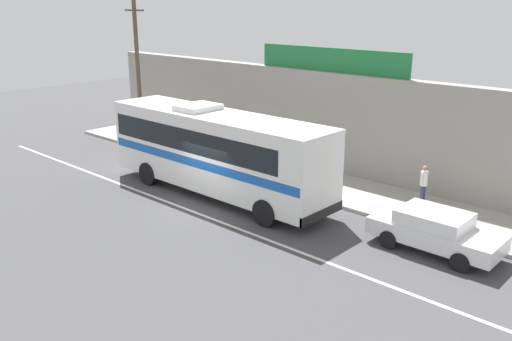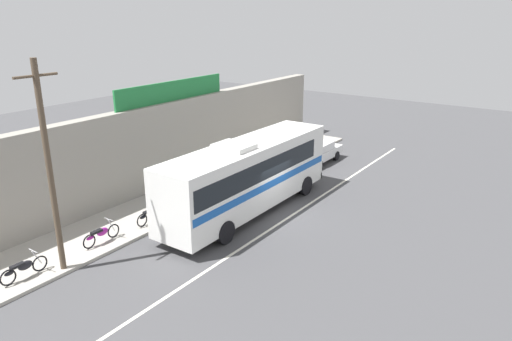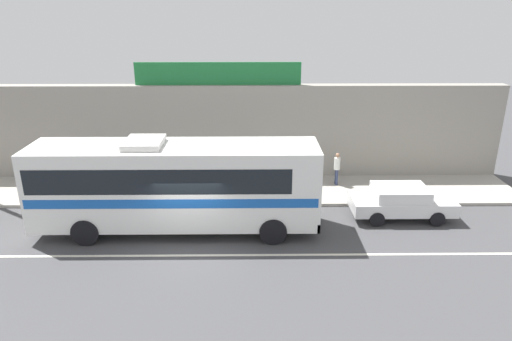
{
  "view_description": "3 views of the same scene",
  "coord_description": "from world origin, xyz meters",
  "px_view_note": "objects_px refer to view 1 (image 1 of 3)",
  "views": [
    {
      "loc": [
        15.42,
        -13.87,
        7.98
      ],
      "look_at": [
        1.81,
        1.0,
        1.66
      ],
      "focal_mm": 38.1,
      "sensor_mm": 36.0,
      "label": 1
    },
    {
      "loc": [
        -18.4,
        -11.67,
        9.57
      ],
      "look_at": [
        1.18,
        2.0,
        1.55
      ],
      "focal_mm": 33.35,
      "sensor_mm": 36.0,
      "label": 2
    },
    {
      "loc": [
        2.31,
        -15.51,
        8.63
      ],
      "look_at": [
        2.51,
        2.3,
        2.14
      ],
      "focal_mm": 32.49,
      "sensor_mm": 36.0,
      "label": 3
    }
  ],
  "objects_px": {
    "intercity_bus": "(215,148)",
    "parked_car": "(435,230)",
    "motorcycle_black": "(175,143)",
    "motorcycle_green": "(206,153)",
    "motorcycle_orange": "(137,133)",
    "utility_pole": "(138,72)",
    "pedestrian_by_curb": "(424,182)"
  },
  "relations": [
    {
      "from": "utility_pole",
      "to": "motorcycle_black",
      "type": "xyz_separation_m",
      "value": [
        2.19,
        0.52,
        -3.69
      ]
    },
    {
      "from": "utility_pole",
      "to": "motorcycle_green",
      "type": "relative_size",
      "value": 4.26
    },
    {
      "from": "intercity_bus",
      "to": "parked_car",
      "type": "xyz_separation_m",
      "value": [
        9.33,
        1.1,
        -1.33
      ]
    },
    {
      "from": "intercity_bus",
      "to": "pedestrian_by_curb",
      "type": "xyz_separation_m",
      "value": [
        7.21,
        4.57,
        -1.0
      ]
    },
    {
      "from": "pedestrian_by_curb",
      "to": "motorcycle_green",
      "type": "bearing_deg",
      "value": -170.99
    },
    {
      "from": "intercity_bus",
      "to": "pedestrian_by_curb",
      "type": "height_order",
      "value": "intercity_bus"
    },
    {
      "from": "parked_car",
      "to": "motorcycle_black",
      "type": "bearing_deg",
      "value": 173.04
    },
    {
      "from": "intercity_bus",
      "to": "parked_car",
      "type": "bearing_deg",
      "value": 6.71
    },
    {
      "from": "intercity_bus",
      "to": "motorcycle_black",
      "type": "distance_m",
      "value": 7.3
    },
    {
      "from": "motorcycle_black",
      "to": "pedestrian_by_curb",
      "type": "bearing_deg",
      "value": 6.43
    },
    {
      "from": "parked_car",
      "to": "motorcycle_green",
      "type": "bearing_deg",
      "value": 172.45
    },
    {
      "from": "intercity_bus",
      "to": "utility_pole",
      "type": "bearing_deg",
      "value": 163.88
    },
    {
      "from": "intercity_bus",
      "to": "motorcycle_black",
      "type": "relative_size",
      "value": 5.88
    },
    {
      "from": "parked_car",
      "to": "pedestrian_by_curb",
      "type": "height_order",
      "value": "pedestrian_by_curb"
    },
    {
      "from": "utility_pole",
      "to": "motorcycle_green",
      "type": "xyz_separation_m",
      "value": [
        4.92,
        0.33,
        -3.69
      ]
    },
    {
      "from": "motorcycle_orange",
      "to": "intercity_bus",
      "type": "bearing_deg",
      "value": -17.01
    },
    {
      "from": "parked_car",
      "to": "utility_pole",
      "type": "relative_size",
      "value": 0.53
    },
    {
      "from": "motorcycle_black",
      "to": "motorcycle_orange",
      "type": "relative_size",
      "value": 1.01
    },
    {
      "from": "motorcycle_green",
      "to": "motorcycle_black",
      "type": "bearing_deg",
      "value": 175.9
    },
    {
      "from": "motorcycle_black",
      "to": "motorcycle_green",
      "type": "bearing_deg",
      "value": -4.1
    },
    {
      "from": "intercity_bus",
      "to": "motorcycle_green",
      "type": "xyz_separation_m",
      "value": [
        -3.75,
        2.83,
        -1.5
      ]
    },
    {
      "from": "intercity_bus",
      "to": "motorcycle_orange",
      "type": "bearing_deg",
      "value": 162.99
    },
    {
      "from": "motorcycle_green",
      "to": "motorcycle_orange",
      "type": "height_order",
      "value": "same"
    },
    {
      "from": "parked_car",
      "to": "pedestrian_by_curb",
      "type": "relative_size",
      "value": 2.65
    },
    {
      "from": "intercity_bus",
      "to": "utility_pole",
      "type": "distance_m",
      "value": 9.29
    },
    {
      "from": "utility_pole",
      "to": "motorcycle_black",
      "type": "height_order",
      "value": "utility_pole"
    },
    {
      "from": "utility_pole",
      "to": "motorcycle_orange",
      "type": "height_order",
      "value": "utility_pole"
    },
    {
      "from": "utility_pole",
      "to": "pedestrian_by_curb",
      "type": "relative_size",
      "value": 4.95
    },
    {
      "from": "parked_car",
      "to": "utility_pole",
      "type": "bearing_deg",
      "value": 175.53
    },
    {
      "from": "motorcycle_orange",
      "to": "pedestrian_by_curb",
      "type": "bearing_deg",
      "value": 5.1
    },
    {
      "from": "intercity_bus",
      "to": "parked_car",
      "type": "relative_size",
      "value": 2.59
    },
    {
      "from": "motorcycle_orange",
      "to": "motorcycle_black",
      "type": "bearing_deg",
      "value": -0.21
    }
  ]
}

